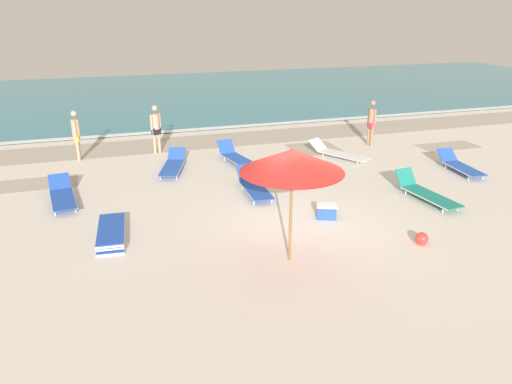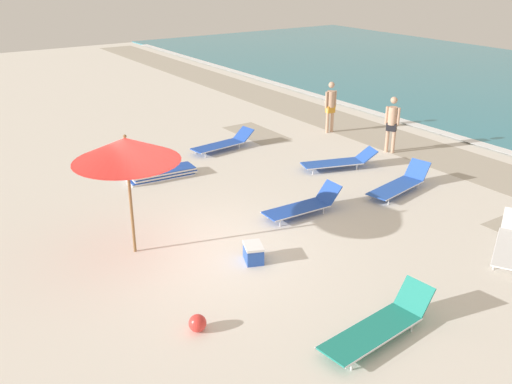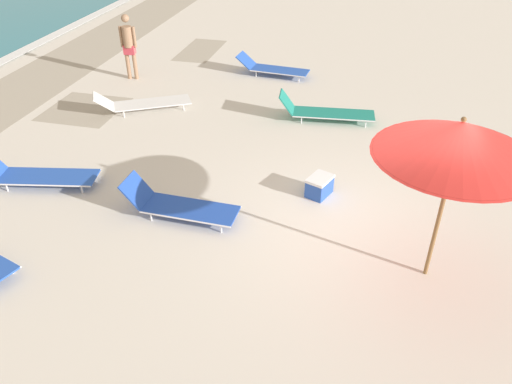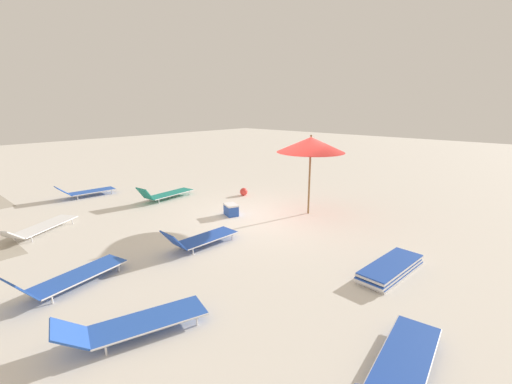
# 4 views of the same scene
# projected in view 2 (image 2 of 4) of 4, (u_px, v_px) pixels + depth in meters

# --- Properties ---
(ground_plane) EXTENTS (60.00, 60.00, 0.16)m
(ground_plane) POSITION_uv_depth(u_px,v_px,m) (191.00, 255.00, 11.94)
(ground_plane) COLOR silver
(beach_umbrella) EXTENTS (2.13, 2.13, 2.54)m
(beach_umbrella) POSITION_uv_depth(u_px,v_px,m) (126.00, 150.00, 11.05)
(beach_umbrella) COLOR olive
(beach_umbrella) RESTS_ON ground_plane
(lounger_stack) EXTENTS (0.76, 1.96, 0.24)m
(lounger_stack) POSITION_uv_depth(u_px,v_px,m) (162.00, 174.00, 15.81)
(lounger_stack) COLOR blue
(lounger_stack) RESTS_ON ground_plane
(sun_lounger_beside_umbrella) EXTENTS (0.84, 2.19, 0.53)m
(sun_lounger_beside_umbrella) POSITION_uv_depth(u_px,v_px,m) (223.00, 143.00, 18.07)
(sun_lounger_beside_umbrella) COLOR blue
(sun_lounger_beside_umbrella) RESTS_ON ground_plane
(sun_lounger_near_water_left) EXTENTS (0.67, 1.99, 0.61)m
(sun_lounger_near_water_left) POSITION_uv_depth(u_px,v_px,m) (304.00, 205.00, 13.55)
(sun_lounger_near_water_left) COLOR blue
(sun_lounger_near_water_left) RESTS_ON ground_plane
(sun_lounger_mid_beach_solo) EXTENTS (0.83, 2.28, 0.63)m
(sun_lounger_mid_beach_solo) POSITION_uv_depth(u_px,v_px,m) (380.00, 325.00, 9.16)
(sun_lounger_mid_beach_solo) COLOR #1E8475
(sun_lounger_mid_beach_solo) RESTS_ON ground_plane
(sun_lounger_mid_beach_pair_a) EXTENTS (1.02, 2.23, 0.62)m
(sun_lounger_mid_beach_pair_a) POSITION_uv_depth(u_px,v_px,m) (400.00, 184.00, 14.84)
(sun_lounger_mid_beach_pair_a) COLOR blue
(sun_lounger_mid_beach_pair_a) RESTS_ON ground_plane
(sun_lounger_mid_beach_pair_b) EXTENTS (1.25, 2.27, 0.51)m
(sun_lounger_mid_beach_pair_b) POSITION_uv_depth(u_px,v_px,m) (339.00, 161.00, 16.48)
(sun_lounger_mid_beach_pair_b) COLOR blue
(sun_lounger_mid_beach_pair_b) RESTS_ON ground_plane
(beachgoer_shoreline_child) EXTENTS (0.40, 0.30, 1.76)m
(beachgoer_shoreline_child) POSITION_uv_depth(u_px,v_px,m) (392.00, 121.00, 17.53)
(beachgoer_shoreline_child) COLOR tan
(beachgoer_shoreline_child) RESTS_ON ground_plane
(beachgoer_strolling_adult) EXTENTS (0.27, 0.45, 1.76)m
(beachgoer_strolling_adult) POSITION_uv_depth(u_px,v_px,m) (331.00, 104.00, 19.57)
(beachgoer_strolling_adult) COLOR tan
(beachgoer_strolling_adult) RESTS_ON ground_plane
(beach_ball) EXTENTS (0.30, 0.30, 0.30)m
(beach_ball) POSITION_uv_depth(u_px,v_px,m) (198.00, 323.00, 9.33)
(beach_ball) COLOR red
(beach_ball) RESTS_ON ground_plane
(cooler_box) EXTENTS (0.59, 0.51, 0.37)m
(cooler_box) POSITION_uv_depth(u_px,v_px,m) (253.00, 253.00, 11.46)
(cooler_box) COLOR blue
(cooler_box) RESTS_ON ground_plane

